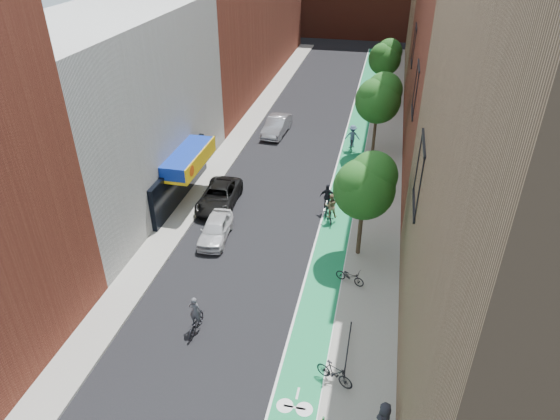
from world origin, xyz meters
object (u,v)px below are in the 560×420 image
Objects in this scene: parked_car_white at (215,229)px; pedestrian at (384,420)px; parked_car_black at (219,196)px; parked_car_silver at (277,126)px; cyclist_lane_far at (352,139)px; cyclist_lead at (195,320)px; cyclist_lane_mid at (327,203)px; cyclist_lane_near at (331,210)px.

pedestrian reaches higher than parked_car_white.
parked_car_silver reaches higher than parked_car_black.
cyclist_lane_far is 26.42m from pedestrian.
cyclist_lane_far is (5.26, 22.35, 0.34)m from cyclist_lead.
parked_car_white is 3.97m from parked_car_black.
cyclist_lead is 12.86m from cyclist_lane_mid.
cyclist_lane_near is 15.30m from pedestrian.
parked_car_black is 13.02m from parked_car_silver.
cyclist_lane_far reaches higher than cyclist_lane_near.
cyclist_lane_near is at bearing -6.03° from parked_car_black.
parked_car_silver is 7.15m from cyclist_lane_far.
pedestrian is at bearing -65.68° from parked_car_silver.
pedestrian is at bearing 158.11° from cyclist_lead.
cyclist_lane_mid reaches higher than parked_car_white.
parked_car_silver is 2.41× the size of cyclist_lead.
pedestrian is at bearing 102.63° from cyclist_lane_mid.
parked_car_black is at bearing 2.03° from cyclist_lane_mid.
parked_car_white is at bearing -86.05° from parked_car_silver.
parked_car_black is (-1.04, 3.83, 0.02)m from parked_car_white.
parked_car_white is at bearing 62.08° from cyclist_lane_far.
pedestrian reaches higher than parked_car_silver.
cyclist_lead is 12.05m from cyclist_lane_near.
parked_car_silver is 30.10m from pedestrian.
cyclist_lane_far is at bearing 60.35° from parked_car_white.
parked_car_white is at bearing 13.82° from cyclist_lane_near.
parked_car_black is 2.42× the size of cyclist_lane_mid.
cyclist_lane_far reaches higher than cyclist_lead.
cyclist_lead is (2.63, -11.42, -0.05)m from parked_car_black.
pedestrian is (3.64, -26.16, 0.02)m from cyclist_lane_far.
cyclist_lane_near is (4.97, 10.97, 0.23)m from cyclist_lead.
pedestrian is at bearing -55.55° from parked_car_black.
cyclist_lane_far reaches higher than parked_car_silver.
cyclist_lane_near is 1.16× the size of pedestrian.
parked_car_black is 7.62m from cyclist_lane_near.
cyclist_lane_mid is (6.20, 4.41, 0.11)m from parked_car_white.
parked_car_silver is 2.16× the size of cyclist_lane_far.
cyclist_lane_near is 0.91× the size of cyclist_lane_far.
parked_car_white is 2.29× the size of pedestrian.
cyclist_lane_mid is (4.62, 12.00, 0.14)m from cyclist_lead.
cyclist_lead is (1.58, -7.59, -0.03)m from parked_car_white.
cyclist_lane_mid is at bearing -84.21° from cyclist_lane_near.
parked_car_white is 7.38m from cyclist_lane_near.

